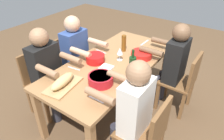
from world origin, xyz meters
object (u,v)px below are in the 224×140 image
Objects in this scene: chair_near_right at (184,80)px; diner_far_center at (77,53)px; wine_bottle at (132,65)px; chair_far_center at (69,62)px; chair_near_left at (147,133)px; wine_glass at (120,52)px; beer_bottle at (124,43)px; diner_near_left at (131,108)px; cutting_board at (63,86)px; serving_bowl_fruit at (95,58)px; bread_loaf at (63,81)px; diner_far_left at (48,69)px; dining_table at (112,68)px; serving_bowl_pasta at (141,54)px; chair_far_left at (41,79)px; diner_near_right at (172,62)px; napkin_stack at (106,68)px; serving_bowl_greens at (101,79)px.

diner_far_center reaches higher than chair_near_right.
chair_far_center is at bearing 86.36° from wine_bottle.
wine_glass is at bearing 49.27° from chair_near_left.
chair_near_left is at bearing -136.54° from beer_bottle.
cutting_board is (-0.17, 0.70, 0.05)m from diner_near_left.
bread_loaf is at bearing -175.74° from serving_bowl_fruit.
chair_far_center is (-0.51, 1.51, 0.00)m from chair_near_right.
diner_far_left is at bearing 135.23° from serving_bowl_fruit.
serving_bowl_pasta is at bearing -36.08° from dining_table.
chair_near_left is 1.00× the size of chair_far_left.
chair_near_left is (-1.02, -0.18, -0.21)m from diner_near_right.
beer_bottle is at bearing 105.69° from diner_near_right.
diner_near_right is 0.40m from serving_bowl_pasta.
napkin_stack is at bearing 107.72° from wine_bottle.
diner_near_left is 5.30× the size of serving_bowl_fruit.
cutting_board is at bearing 149.39° from diner_near_right.
serving_bowl_fruit is at bearing 164.20° from beer_bottle.
chair_near_right is 1.02m from chair_near_left.
diner_far_left is at bearing 90.00° from chair_near_left.
chair_far_center is 5.12× the size of wine_glass.
diner_far_left is at bearing 131.71° from diner_near_right.
dining_table is at bearing 19.81° from serving_bowl_greens.
diner_far_center is (0.51, 1.33, 0.21)m from chair_near_left.
wine_bottle reaches higher than chair_near_left.
diner_far_center is at bearing 0.00° from diner_far_left.
serving_bowl_fruit is at bearing 66.44° from chair_near_left.
serving_bowl_greens is at bearing -160.19° from dining_table.
serving_bowl_greens is (-0.93, 0.61, 0.31)m from chair_near_right.
chair_far_left is 3.76× the size of serving_bowl_fruit.
diner_near_right is 0.65m from wine_bottle.
diner_near_left is 1.41× the size of chair_far_center.
cutting_board is at bearing 100.59° from chair_near_left.
diner_near_right is at bearing 90.00° from chair_near_right.
diner_far_center is at bearing 85.62° from wine_bottle.
diner_far_left reaches higher than bread_loaf.
napkin_stack is at bearing 64.16° from chair_near_left.
diner_near_right is at bearing -52.47° from chair_far_left.
napkin_stack is at bearing -65.99° from chair_far_left.
serving_bowl_greens is (-0.31, -0.32, 0.00)m from serving_bowl_fruit.
beer_bottle reaches higher than serving_bowl_greens.
serving_bowl_greens is at bearing -47.25° from bread_loaf.
diner_near_right is 4.63× the size of serving_bowl_greens.
diner_far_left is 4.63× the size of serving_bowl_greens.
diner_near_right is 1.38m from cutting_board.
chair_far_left is (-0.51, 0.00, 0.00)m from chair_far_center.
dining_table is 6.40× the size of wine_bottle.
chair_far_center is (0.51, 1.33, -0.21)m from diner_near_left.
chair_far_center is at bearing 115.35° from beer_bottle.
diner_near_left is 1.44m from chair_far_center.
beer_bottle reaches higher than serving_bowl_fruit.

